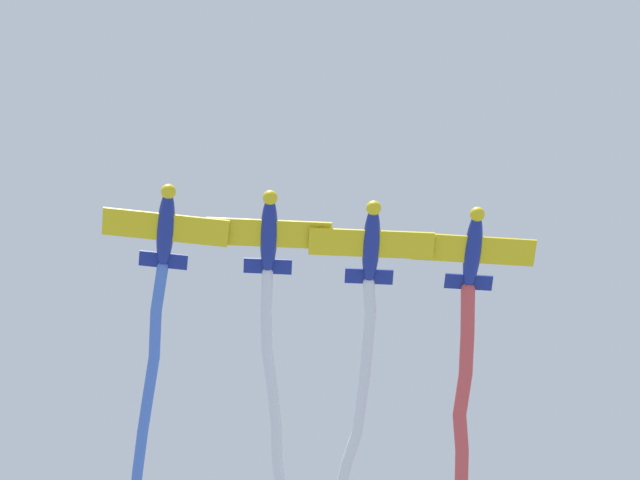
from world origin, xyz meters
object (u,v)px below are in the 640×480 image
at_px(airplane_left_wing, 269,233).
at_px(airplane_right_wing, 371,243).
at_px(airplane_lead, 166,227).
at_px(airplane_slot, 473,249).

distance_m(airplane_left_wing, airplane_right_wing, 6.43).
xyz_separation_m(airplane_left_wing, airplane_right_wing, (3.86, 5.13, -0.30)).
height_order(airplane_lead, airplane_right_wing, same).
height_order(airplane_lead, airplane_slot, airplane_slot).
xyz_separation_m(airplane_left_wing, airplane_slot, (7.73, 10.27, 0.00)).
height_order(airplane_left_wing, airplane_slot, same).
bearing_deg(airplane_left_wing, airplane_slot, 92.37).
distance_m(airplane_lead, airplane_slot, 19.27).
xyz_separation_m(airplane_right_wing, airplane_slot, (3.87, 5.13, 0.30)).
bearing_deg(airplane_right_wing, airplane_slot, 92.51).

